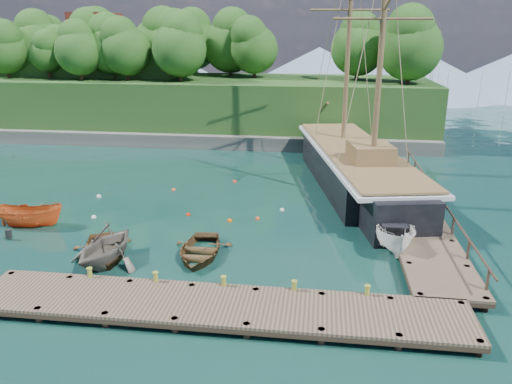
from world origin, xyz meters
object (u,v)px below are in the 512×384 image
rowboat_0 (105,256)px  schooner (355,170)px  rowboat_2 (200,256)px  motorboat_orange (32,226)px  cabin_boat_white (392,247)px  rowboat_1 (107,263)px

rowboat_0 → schooner: (13.28, 13.96, 1.17)m
rowboat_0 → rowboat_2: rowboat_2 is taller
motorboat_orange → rowboat_0: bearing=-123.8°
cabin_boat_white → schooner: (-1.36, 10.97, 1.17)m
rowboat_2 → cabin_boat_white: cabin_boat_white is taller
rowboat_2 → schooner: 15.88m
rowboat_0 → schooner: size_ratio=0.15×
rowboat_0 → cabin_boat_white: cabin_boat_white is taller
rowboat_0 → cabin_boat_white: bearing=-17.0°
schooner → motorboat_orange: bearing=-162.2°
rowboat_1 → rowboat_0: bearing=129.4°
rowboat_2 → motorboat_orange: size_ratio=1.08×
rowboat_1 → rowboat_2: rowboat_1 is taller
rowboat_0 → cabin_boat_white: (14.64, 2.99, 0.00)m
motorboat_orange → schooner: schooner is taller
motorboat_orange → cabin_boat_white: 20.61m
rowboat_0 → rowboat_2: (4.79, 0.59, 0.00)m
rowboat_0 → cabin_boat_white: size_ratio=0.85×
motorboat_orange → schooner: bearing=-66.1°
rowboat_1 → rowboat_2: size_ratio=0.97×
rowboat_0 → motorboat_orange: size_ratio=1.07×
schooner → cabin_boat_white: bearing=-94.2°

